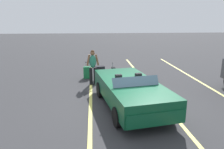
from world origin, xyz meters
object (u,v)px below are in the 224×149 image
at_px(suitcase_large_black, 100,73).
at_px(suitcase_small_carryon, 113,72).
at_px(convertible_car, 132,93).
at_px(suitcase_medium_bright, 87,72).
at_px(traveler_person, 93,65).

distance_m(suitcase_large_black, suitcase_small_carryon, 1.04).
relative_size(convertible_car, suitcase_large_black, 5.90).
distance_m(convertible_car, suitcase_small_carryon, 4.39).
relative_size(suitcase_large_black, suitcase_medium_bright, 0.86).
height_order(suitcase_medium_bright, traveler_person, traveler_person).
bearing_deg(suitcase_large_black, traveler_person, -39.98).
height_order(convertible_car, traveler_person, traveler_person).
bearing_deg(suitcase_medium_bright, suitcase_large_black, 53.81).
bearing_deg(convertible_car, suitcase_small_carryon, 173.35).
bearing_deg(suitcase_small_carryon, suitcase_medium_bright, -170.99).
distance_m(suitcase_medium_bright, suitcase_small_carryon, 1.41).
bearing_deg(suitcase_small_carryon, convertible_car, -86.69).
distance_m(convertible_car, suitcase_large_black, 3.82).
bearing_deg(traveler_person, suitcase_medium_bright, -171.18).
height_order(suitcase_large_black, suitcase_small_carryon, suitcase_small_carryon).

